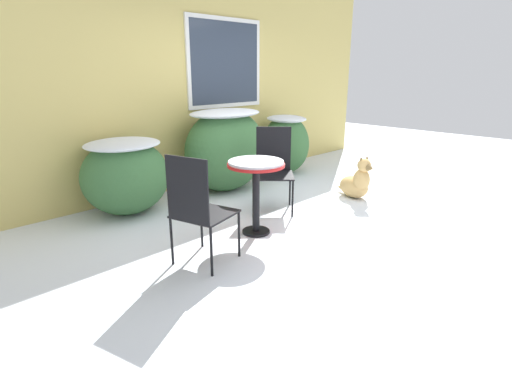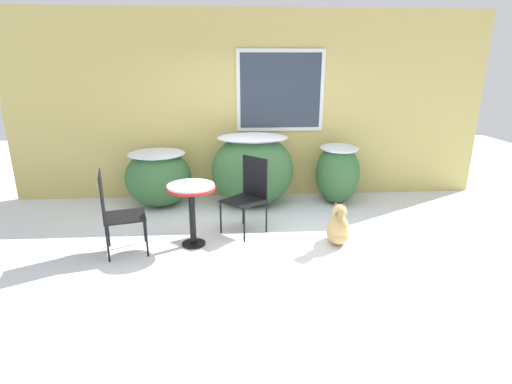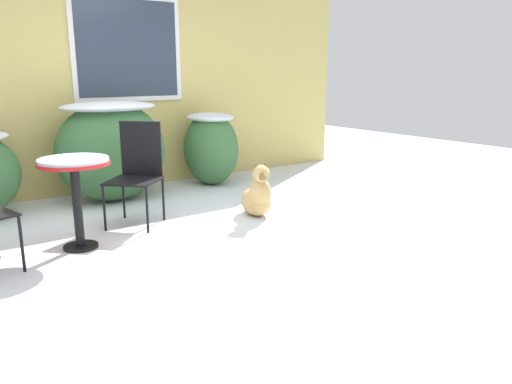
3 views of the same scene
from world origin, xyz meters
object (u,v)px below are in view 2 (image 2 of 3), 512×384
(patio_table, at_px, (191,197))
(patio_chair_far_side, at_px, (116,210))
(patio_chair_near_table, at_px, (248,193))
(dog, at_px, (339,229))

(patio_table, distance_m, patio_chair_far_side, 0.91)
(patio_chair_near_table, relative_size, dog, 1.54)
(patio_chair_far_side, height_order, dog, patio_chair_far_side)
(patio_chair_near_table, relative_size, patio_chair_far_side, 1.00)
(patio_table, xyz_separation_m, patio_chair_near_table, (0.73, 0.41, -0.09))
(patio_table, relative_size, dog, 1.21)
(patio_table, xyz_separation_m, dog, (1.86, -0.11, -0.44))
(dog, bearing_deg, patio_chair_far_side, -160.51)
(patio_table, relative_size, patio_chair_near_table, 0.78)
(patio_table, bearing_deg, patio_chair_near_table, 29.63)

